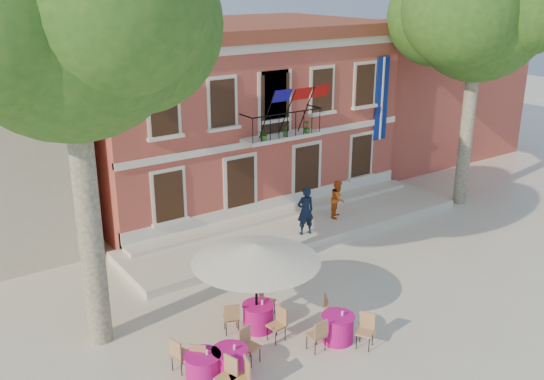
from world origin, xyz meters
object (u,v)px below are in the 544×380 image
Objects in this scene: plane_tree_east at (479,14)px; cafe_table_2 at (203,367)px; pedestrian_orange at (338,199)px; cafe_table_3 at (258,315)px; pedestrian_navy at (305,211)px; plane_tree_west at (67,19)px; cafe_table_0 at (230,362)px; cafe_table_1 at (338,327)px; patio_umbrella at (256,253)px.

plane_tree_east is 5.45× the size of cafe_table_2.
plane_tree_east is at bearing -47.55° from pedestrian_orange.
pedestrian_navy is at bearing 40.50° from cafe_table_3.
plane_tree_west reaches higher than cafe_table_0.
cafe_table_0 is at bearing 178.59° from pedestrian_orange.
cafe_table_1 is (-3.26, -5.70, -0.78)m from pedestrian_navy.
pedestrian_navy is 1.21× the size of pedestrian_orange.
plane_tree_east is at bearing 24.57° from cafe_table_1.
pedestrian_orange reaches higher than cafe_table_1.
plane_tree_west is at bearing 144.90° from cafe_table_1.
plane_tree_east is 5.90× the size of pedestrian_navy.
plane_tree_east reaches higher than pedestrian_navy.
pedestrian_navy reaches higher than cafe_table_3.
patio_umbrella is at bearing -27.52° from plane_tree_west.
plane_tree_east is at bearing 5.19° from plane_tree_west.
patio_umbrella is (-12.81, -3.46, -5.58)m from plane_tree_east.
pedestrian_orange is at bearing 34.35° from cafe_table_3.
cafe_table_0 is 0.97× the size of cafe_table_1.
plane_tree_east is 14.40m from patio_umbrella.
patio_umbrella is at bearing -164.88° from plane_tree_east.
cafe_table_0 is (-8.53, -6.04, -0.62)m from pedestrian_orange.
plane_tree_east is 15.21m from cafe_table_3.
cafe_table_1 is at bearing -5.26° from cafe_table_0.
patio_umbrella is 2.33× the size of pedestrian_orange.
plane_tree_west is at bearing 152.27° from cafe_table_3.
cafe_table_1 is at bearing -166.91° from pedestrian_orange.
patio_umbrella is 8.34m from pedestrian_orange.
cafe_table_3 is at bearing 38.76° from cafe_table_0.
plane_tree_west is 6.24× the size of cafe_table_0.
cafe_table_0 is at bearing -141.24° from cafe_table_3.
pedestrian_orange is at bearing 49.79° from cafe_table_1.
patio_umbrella is 1.86× the size of cafe_table_1.
plane_tree_west is 9.04m from cafe_table_3.
patio_umbrella reaches higher than cafe_table_1.
cafe_table_3 is at bearing 26.84° from cafe_table_2.
cafe_table_0 and cafe_table_1 have the same top height.
cafe_table_2 is (-9.18, -5.85, -0.63)m from pedestrian_orange.
pedestrian_orange is 10.47m from cafe_table_0.
patio_umbrella is at bearing 130.65° from cafe_table_1.
plane_tree_west is at bearing 157.38° from pedestrian_orange.
plane_tree_west is 5.79× the size of cafe_table_2.
cafe_table_2 is (-2.35, -1.24, -1.91)m from patio_umbrella.
plane_tree_east is at bearing 17.24° from cafe_table_2.
plane_tree_west reaches higher than patio_umbrella.
cafe_table_2 and cafe_table_3 have the same top height.
plane_tree_east is 5.75× the size of cafe_table_3.
plane_tree_east is at bearing -172.50° from pedestrian_navy.
cafe_table_0 is (2.05, -3.38, -7.96)m from plane_tree_west.
pedestrian_orange is (6.83, 4.61, -1.28)m from patio_umbrella.
patio_umbrella is at bearing 133.62° from cafe_table_3.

